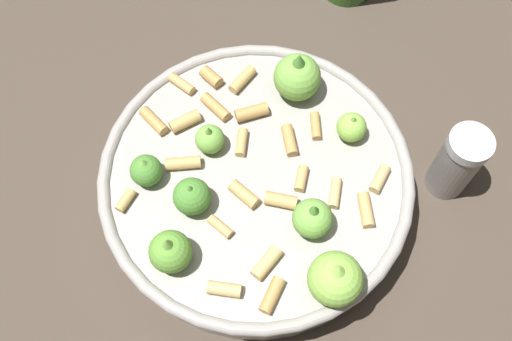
{
  "coord_description": "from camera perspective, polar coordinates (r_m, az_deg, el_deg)",
  "views": [
    {
      "loc": [
        -0.23,
        -0.03,
        0.57
      ],
      "look_at": [
        0.0,
        0.0,
        0.07
      ],
      "focal_mm": 41.7,
      "sensor_mm": 36.0,
      "label": 1
    }
  ],
  "objects": [
    {
      "name": "cooking_pan",
      "position": [
        0.58,
        0.09,
        -1.34
      ],
      "size": [
        0.3,
        0.3,
        0.12
      ],
      "color": "#9E9993",
      "rests_on": "ground"
    },
    {
      "name": "ground_plane",
      "position": [
        0.61,
        -0.0,
        -2.62
      ],
      "size": [
        2.4,
        2.4,
        0.0
      ],
      "primitive_type": "plane",
      "color": "#42382D"
    },
    {
      "name": "pepper_shaker",
      "position": [
        0.61,
        18.74,
        0.7
      ],
      "size": [
        0.04,
        0.04,
        0.09
      ],
      "color": "gray",
      "rests_on": "ground"
    }
  ]
}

